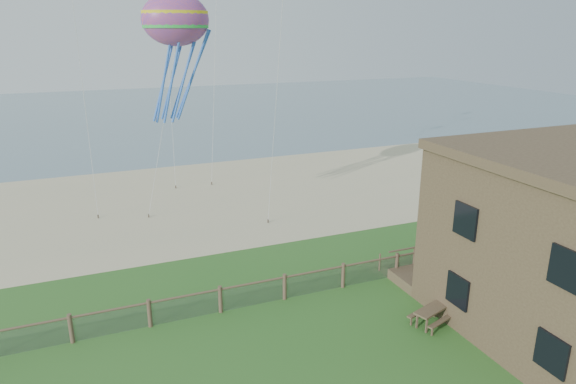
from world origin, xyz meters
The scene contains 7 objects.
ground centered at (0.00, 0.00, 0.00)m, with size 160.00×160.00×0.00m, color #2C6221.
sand_beach centered at (0.00, 22.00, 0.00)m, with size 72.00×20.00×0.02m, color #C6B68F.
ocean centered at (0.00, 66.00, 0.00)m, with size 160.00×68.00×0.02m, color slate.
chainlink_fence centered at (0.00, 6.00, 0.55)m, with size 36.20×0.20×1.25m, color #4F382C, non-canonical shape.
motel_deck centered at (13.00, 5.00, 0.25)m, with size 15.00×2.00×0.50m, color brown.
picnic_table centered at (4.84, 1.71, 0.35)m, with size 1.67×1.26×0.70m, color brown, non-canonical shape.
octopus_kite centered at (-2.26, 16.32, 10.38)m, with size 3.63×2.56×7.47m, color #FF6028, non-canonical shape.
Camera 1 is at (-7.78, -13.38, 11.74)m, focal length 32.00 mm.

